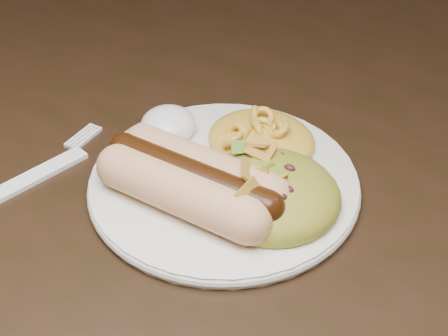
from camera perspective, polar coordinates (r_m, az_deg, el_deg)
The scene contains 7 objects.
table at distance 0.66m, azimuth 11.61°, elevation -3.91°, with size 1.60×0.90×0.75m.
plate at distance 0.53m, azimuth -0.00°, elevation -1.30°, with size 0.20×0.20×0.01m, color silver.
hotdog at distance 0.49m, azimuth -2.65°, elevation -0.99°, with size 0.12×0.07×0.03m.
mac_and_cheese at distance 0.55m, azimuth 3.17°, elevation 3.43°, with size 0.09×0.08×0.03m, color gold.
sour_cream at distance 0.56m, azimuth -4.69°, elevation 4.08°, with size 0.05×0.05×0.03m, color white.
taco_salad at distance 0.49m, azimuth 3.81°, elevation -1.23°, with size 0.11×0.10×0.05m.
fork at distance 0.56m, azimuth -15.86°, elevation -0.89°, with size 0.02×0.15×0.00m, color white.
Camera 1 is at (0.12, -0.47, 1.09)m, focal length 55.00 mm.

